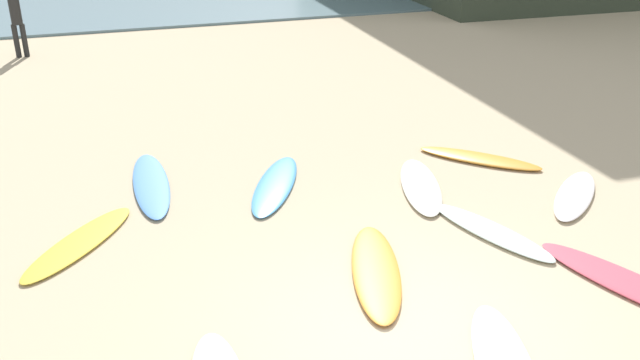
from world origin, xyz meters
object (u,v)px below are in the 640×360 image
at_px(surfboard_3, 575,195).
at_px(surfboard_4, 633,286).
at_px(surfboard_1, 376,271).
at_px(surfboard_7, 491,231).
at_px(surfboard_9, 479,158).
at_px(beachgoer_far, 16,18).
at_px(surfboard_0, 151,184).
at_px(surfboard_8, 275,185).
at_px(surfboard_6, 421,186).
at_px(surfboard_5, 79,242).

xyz_separation_m(surfboard_3, surfboard_4, (-0.93, -2.33, -0.01)).
relative_size(surfboard_1, surfboard_7, 1.11).
xyz_separation_m(surfboard_1, surfboard_7, (1.91, 0.44, -0.00)).
bearing_deg(surfboard_7, surfboard_9, 44.73).
height_order(surfboard_3, beachgoer_far, beachgoer_far).
xyz_separation_m(surfboard_0, surfboard_8, (1.87, -0.64, -0.01)).
relative_size(surfboard_6, surfboard_7, 1.03).
height_order(surfboard_1, surfboard_9, surfboard_1).
relative_size(surfboard_5, beachgoer_far, 1.20).
relative_size(surfboard_3, surfboard_8, 0.85).
bearing_deg(surfboard_7, surfboard_1, 174.66).
relative_size(surfboard_0, surfboard_9, 1.21).
height_order(surfboard_4, surfboard_7, surfboard_7).
relative_size(surfboard_0, surfboard_5, 1.17).
xyz_separation_m(surfboard_6, surfboard_9, (1.47, 0.70, 0.00)).
height_order(surfboard_6, surfboard_7, surfboard_6).
xyz_separation_m(surfboard_4, surfboard_6, (-1.16, 3.39, 0.00)).
bearing_deg(beachgoer_far, surfboard_4, -68.90).
relative_size(surfboard_1, surfboard_9, 1.08).
height_order(surfboard_6, beachgoer_far, beachgoer_far).
bearing_deg(surfboard_4, surfboard_0, 118.12).
height_order(surfboard_3, surfboard_6, surfboard_3).
bearing_deg(surfboard_3, surfboard_6, 19.41).
relative_size(surfboard_0, surfboard_6, 1.20).
height_order(surfboard_0, surfboard_5, surfboard_0).
bearing_deg(surfboard_5, surfboard_3, 31.00).
relative_size(surfboard_6, beachgoer_far, 1.17).
relative_size(surfboard_7, beachgoer_far, 1.13).
distance_m(surfboard_4, surfboard_5, 7.07).
xyz_separation_m(surfboard_4, surfboard_7, (-0.90, 1.73, 0.00)).
bearing_deg(surfboard_7, surfboard_5, 146.17).
relative_size(surfboard_8, surfboard_9, 1.09).
bearing_deg(surfboard_8, surfboard_4, -25.22).
bearing_deg(surfboard_4, surfboard_9, 66.71).
xyz_separation_m(surfboard_1, surfboard_9, (3.12, 2.81, -0.00)).
xyz_separation_m(surfboard_5, surfboard_6, (5.14, 0.17, 0.01)).
distance_m(surfboard_3, surfboard_6, 2.35).
bearing_deg(surfboard_6, surfboard_8, -1.60).
bearing_deg(surfboard_8, surfboard_5, -136.03).
bearing_deg(surfboard_1, surfboard_0, 141.88).
xyz_separation_m(surfboard_0, surfboard_9, (5.49, -0.72, 0.00)).
bearing_deg(surfboard_7, beachgoer_far, 99.54).
height_order(surfboard_5, surfboard_7, surfboard_7).
distance_m(surfboard_3, surfboard_8, 4.63).
distance_m(surfboard_5, surfboard_6, 5.14).
bearing_deg(surfboard_5, beachgoer_far, 134.51).
height_order(surfboard_1, surfboard_6, surfboard_1).
height_order(surfboard_5, surfboard_8, surfboard_8).
xyz_separation_m(surfboard_4, beachgoer_far, (-7.55, 14.31, 0.99)).
height_order(surfboard_0, surfboard_6, surfboard_6).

